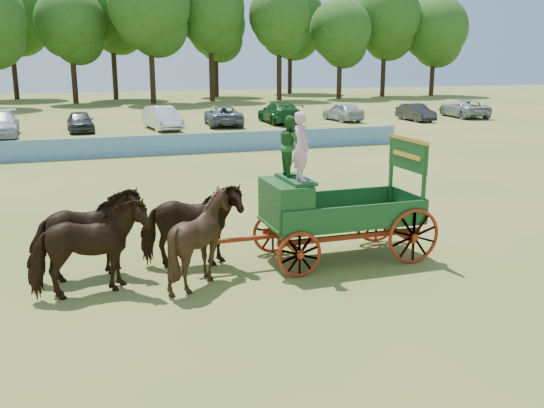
{
  "coord_description": "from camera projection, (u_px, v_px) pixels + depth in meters",
  "views": [
    {
      "loc": [
        -6.31,
        -13.58,
        4.96
      ],
      "look_at": [
        -1.47,
        0.72,
        1.3
      ],
      "focal_mm": 40.0,
      "sensor_mm": 36.0,
      "label": 1
    }
  ],
  "objects": [
    {
      "name": "horse_wheel_left",
      "position": [
        201.0,
        238.0,
        13.49
      ],
      "size": [
        1.97,
        1.77,
        2.08
      ],
      "primitive_type": "imported",
      "rotation": [
        0.0,
        0.0,
        1.62
      ],
      "color": "black",
      "rests_on": "ground"
    },
    {
      "name": "ground",
      "position": [
        335.0,
        255.0,
        15.63
      ],
      "size": [
        160.0,
        160.0,
        0.0
      ],
      "primitive_type": "plane",
      "color": "olive",
      "rests_on": "ground"
    },
    {
      "name": "sponsor_banner",
      "position": [
        175.0,
        144.0,
        31.77
      ],
      "size": [
        26.0,
        0.08,
        1.05
      ],
      "primitive_type": "cube",
      "color": "#206DAF",
      "rests_on": "ground"
    },
    {
      "name": "parked_cars",
      "position": [
        164.0,
        118.0,
        43.42
      ],
      "size": [
        54.23,
        7.74,
        1.64
      ],
      "color": "silver",
      "rests_on": "ground"
    },
    {
      "name": "horse_lead_right",
      "position": [
        87.0,
        235.0,
        13.75
      ],
      "size": [
        2.64,
        1.62,
        2.07
      ],
      "primitive_type": "imported",
      "rotation": [
        0.0,
        0.0,
        1.79
      ],
      "color": "black",
      "rests_on": "ground"
    },
    {
      "name": "treeline",
      "position": [
        96.0,
        15.0,
        67.94
      ],
      "size": [
        92.21,
        24.17,
        15.78
      ],
      "color": "#382314",
      "rests_on": "ground"
    },
    {
      "name": "horse_wheel_right",
      "position": [
        191.0,
        226.0,
        14.5
      ],
      "size": [
        2.6,
        1.51,
        2.07
      ],
      "primitive_type": "imported",
      "rotation": [
        0.0,
        0.0,
        1.4
      ],
      "color": "black",
      "rests_on": "ground"
    },
    {
      "name": "horse_lead_left",
      "position": [
        89.0,
        249.0,
        12.74
      ],
      "size": [
        2.61,
        1.54,
        2.07
      ],
      "primitive_type": "imported",
      "rotation": [
        0.0,
        0.0,
        1.75
      ],
      "color": "black",
      "rests_on": "ground"
    },
    {
      "name": "farm_dray",
      "position": [
        315.0,
        198.0,
        14.8
      ],
      "size": [
        6.0,
        2.0,
        3.76
      ],
      "color": "#992A0F",
      "rests_on": "ground"
    }
  ]
}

